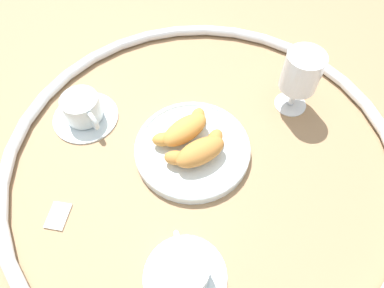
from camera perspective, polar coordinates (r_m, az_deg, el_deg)
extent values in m
plane|color=#997551|center=(0.69, 1.75, -2.82)|extent=(2.20, 2.20, 0.00)
torus|color=silver|center=(0.68, 1.77, -2.30)|extent=(0.77, 0.77, 0.02)
cylinder|color=silver|center=(0.69, 0.00, -0.97)|extent=(0.23, 0.23, 0.02)
torus|color=silver|center=(0.68, 0.00, -0.59)|extent=(0.23, 0.23, 0.01)
ellipsoid|color=#BC7A38|center=(0.65, 1.19, -1.13)|extent=(0.11, 0.07, 0.04)
ellipsoid|color=#BC7A38|center=(0.67, 3.71, 0.87)|extent=(0.05, 0.04, 0.03)
ellipsoid|color=#BC7A38|center=(0.65, -2.63, -2.25)|extent=(0.05, 0.05, 0.03)
ellipsoid|color=#CC893D|center=(0.67, -1.15, 2.32)|extent=(0.10, 0.05, 0.04)
ellipsoid|color=#CC893D|center=(0.70, 0.91, 4.40)|extent=(0.05, 0.05, 0.03)
ellipsoid|color=#CC893D|center=(0.67, -4.67, 0.77)|extent=(0.05, 0.05, 0.03)
cylinder|color=silver|center=(0.60, -1.12, -20.65)|extent=(0.14, 0.14, 0.01)
cylinder|color=silver|center=(0.57, -1.17, -19.99)|extent=(0.08, 0.08, 0.05)
cylinder|color=brown|center=(0.55, -1.22, -19.47)|extent=(0.07, 0.07, 0.01)
torus|color=silver|center=(0.58, -2.25, -15.74)|extent=(0.03, 0.04, 0.04)
cylinder|color=silver|center=(0.78, -16.87, 4.28)|extent=(0.14, 0.14, 0.01)
cylinder|color=silver|center=(0.75, -17.44, 5.68)|extent=(0.08, 0.08, 0.05)
cylinder|color=#937A60|center=(0.74, -17.87, 6.75)|extent=(0.07, 0.07, 0.01)
torus|color=silver|center=(0.72, -15.80, 3.70)|extent=(0.01, 0.04, 0.04)
cylinder|color=white|center=(0.80, 15.65, 6.30)|extent=(0.07, 0.07, 0.01)
cylinder|color=white|center=(0.77, 16.16, 7.71)|extent=(0.01, 0.01, 0.05)
cylinder|color=white|center=(0.73, 17.42, 11.17)|extent=(0.08, 0.08, 0.08)
cylinder|color=#E0CC4C|center=(0.73, 17.37, 11.04)|extent=(0.07, 0.07, 0.07)
cube|color=white|center=(0.68, -20.94, -10.77)|extent=(0.06, 0.06, 0.01)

